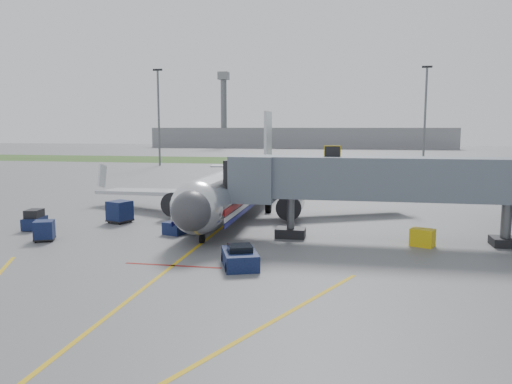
% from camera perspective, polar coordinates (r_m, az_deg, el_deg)
% --- Properties ---
extents(ground, '(400.00, 400.00, 0.00)m').
position_cam_1_polar(ground, '(34.18, -7.16, -6.55)').
color(ground, '#565659').
rests_on(ground, ground).
extents(grass_strip, '(300.00, 25.00, 0.01)m').
position_cam_1_polar(grass_strip, '(122.26, 5.86, 3.53)').
color(grass_strip, '#2D4C1E').
rests_on(grass_strip, ground).
extents(apron_markings, '(21.52, 50.00, 0.01)m').
position_cam_1_polar(apron_markings, '(27.50, -11.95, -10.12)').
color(apron_markings, gold).
rests_on(apron_markings, ground).
extents(airliner, '(32.10, 35.67, 10.25)m').
position_cam_1_polar(airliner, '(48.23, -1.66, 0.79)').
color(airliner, silver).
rests_on(airliner, ground).
extents(jet_bridge, '(25.30, 4.00, 6.90)m').
position_cam_1_polar(jet_bridge, '(36.84, 14.68, 1.34)').
color(jet_bridge, slate).
rests_on(jet_bridge, ground).
extents(light_mast_left, '(2.00, 0.44, 20.40)m').
position_cam_1_polar(light_mast_left, '(109.27, -11.06, 8.63)').
color(light_mast_left, '#595B60').
rests_on(light_mast_left, ground).
extents(light_mast_right, '(2.00, 0.44, 20.40)m').
position_cam_1_polar(light_mast_right, '(107.60, 18.77, 8.40)').
color(light_mast_right, '#595B60').
rests_on(light_mast_right, ground).
extents(distant_terminal, '(120.00, 14.00, 8.00)m').
position_cam_1_polar(distant_terminal, '(202.61, 4.97, 6.20)').
color(distant_terminal, slate).
rests_on(distant_terminal, ground).
extents(control_tower, '(4.00, 4.00, 30.00)m').
position_cam_1_polar(control_tower, '(203.08, -3.71, 9.98)').
color(control_tower, '#595B60').
rests_on(control_tower, ground).
extents(pushback_tug, '(2.87, 3.60, 1.30)m').
position_cam_1_polar(pushback_tug, '(29.75, -1.85, -7.53)').
color(pushback_tug, '#0C0E36').
rests_on(pushback_tug, ground).
extents(baggage_tug, '(1.49, 2.43, 1.60)m').
position_cam_1_polar(baggage_tug, '(44.30, -23.98, -2.98)').
color(baggage_tug, '#0C0E36').
rests_on(baggage_tug, ground).
extents(baggage_cart_a, '(1.80, 1.80, 1.48)m').
position_cam_1_polar(baggage_cart_a, '(39.45, -23.04, -4.08)').
color(baggage_cart_a, '#0C0E36').
rests_on(baggage_cart_a, ground).
extents(baggage_cart_b, '(2.27, 2.27, 1.88)m').
position_cam_1_polar(baggage_cart_b, '(44.75, -15.32, -2.18)').
color(baggage_cart_b, '#0C0E36').
rests_on(baggage_cart_b, ground).
extents(baggage_cart_c, '(2.01, 2.01, 1.80)m').
position_cam_1_polar(baggage_cart_c, '(49.11, -8.24, -1.21)').
color(baggage_cart_c, '#0C0E36').
rests_on(baggage_cart_c, ground).
extents(belt_loader, '(2.70, 4.79, 2.26)m').
position_cam_1_polar(belt_loader, '(40.10, -8.07, -3.66)').
color(belt_loader, '#0C0E36').
rests_on(belt_loader, ground).
extents(ground_power_cart, '(1.84, 1.58, 1.24)m').
position_cam_1_polar(ground_power_cart, '(36.57, 18.49, -4.97)').
color(ground_power_cart, gold).
rests_on(ground_power_cart, ground).
extents(ramp_worker, '(0.86, 0.77, 1.96)m').
position_cam_1_polar(ramp_worker, '(40.84, -8.45, -2.86)').
color(ramp_worker, '#B7D919').
rests_on(ramp_worker, ground).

